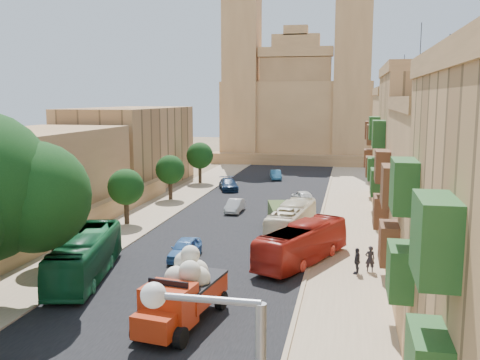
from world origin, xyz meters
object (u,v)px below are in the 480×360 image
at_px(car_white_a, 235,206).
at_px(pedestrian_a, 370,259).
at_px(car_dkblue, 228,184).
at_px(street_tree_a, 53,212).
at_px(pedestrian_c, 357,261).
at_px(red_truck, 182,292).
at_px(bus_green_north, 86,256).
at_px(car_blue_a, 185,249).
at_px(church, 298,107).
at_px(street_tree_c, 170,170).
at_px(car_white_b, 303,197).
at_px(street_tree_d, 200,156).
at_px(car_cream, 283,223).
at_px(bus_cream_east, 292,221).
at_px(street_tree_b, 126,187).
at_px(car_blue_b, 276,175).
at_px(bus_red_east, 302,243).
at_px(olive_pickup, 283,217).

bearing_deg(car_white_a, pedestrian_a, -51.17).
bearing_deg(car_dkblue, street_tree_a, -119.05).
bearing_deg(pedestrian_c, street_tree_a, -68.75).
xyz_separation_m(red_truck, pedestrian_c, (8.64, 9.64, -0.81)).
height_order(bus_green_north, car_blue_a, bus_green_north).
height_order(church, red_truck, church).
relative_size(street_tree_c, car_white_b, 1.17).
relative_size(street_tree_d, car_white_b, 1.28).
distance_m(red_truck, car_cream, 20.09).
distance_m(street_tree_c, bus_cream_east, 20.36).
bearing_deg(street_tree_b, car_cream, 0.96).
xyz_separation_m(street_tree_c, red_truck, (11.53, -31.66, -1.66)).
bearing_deg(pedestrian_a, car_white_a, -62.06).
bearing_deg(street_tree_b, church, 79.62).
xyz_separation_m(street_tree_a, bus_cream_east, (15.05, 10.42, -2.31)).
height_order(street_tree_c, pedestrian_c, street_tree_c).
bearing_deg(bus_green_north, car_dkblue, 74.79).
bearing_deg(car_blue_b, car_dkblue, -127.12).
bearing_deg(street_tree_a, pedestrian_a, 7.12).
bearing_deg(bus_red_east, street_tree_b, -3.30).
bearing_deg(car_white_b, bus_red_east, 72.54).
bearing_deg(bus_cream_east, car_white_a, -45.16).
relative_size(car_blue_a, pedestrian_c, 2.46).
bearing_deg(olive_pickup, pedestrian_c, -60.54).
bearing_deg(bus_cream_east, street_tree_b, 0.81).
height_order(street_tree_d, olive_pickup, street_tree_d).
relative_size(bus_green_north, pedestrian_c, 5.96).
relative_size(street_tree_a, car_white_a, 1.41).
distance_m(street_tree_b, car_cream, 14.38).
xyz_separation_m(church, car_dkblue, (-5.00, -35.44, -8.80)).
bearing_deg(street_tree_d, church, 71.91).
height_order(street_tree_c, bus_green_north, street_tree_c).
xyz_separation_m(bus_cream_east, pedestrian_c, (5.12, -8.44, -0.47)).
bearing_deg(pedestrian_a, bus_cream_east, -62.42).
height_order(bus_red_east, car_cream, bus_red_east).
height_order(car_cream, car_blue_b, car_cream).
bearing_deg(bus_cream_east, bus_green_north, 54.56).
relative_size(street_tree_a, car_dkblue, 1.10).
distance_m(church, pedestrian_a, 65.50).
bearing_deg(bus_red_east, red_truck, 89.77).
distance_m(car_blue_a, pedestrian_a, 12.66).
height_order(street_tree_b, bus_green_north, street_tree_b).
xyz_separation_m(red_truck, bus_red_east, (4.97, 11.36, -0.32)).
relative_size(bus_cream_east, car_dkblue, 1.94).
xyz_separation_m(street_tree_b, pedestrian_c, (20.17, -10.02, -2.48)).
height_order(bus_green_north, car_blue_b, bus_green_north).
bearing_deg(car_white_b, car_blue_a, 51.31).
bearing_deg(car_white_b, pedestrian_c, 81.21).
height_order(car_blue_b, pedestrian_a, pedestrian_a).
relative_size(street_tree_b, car_blue_a, 1.18).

